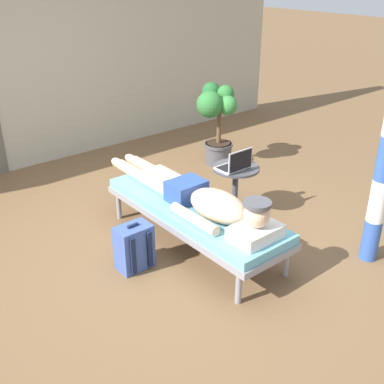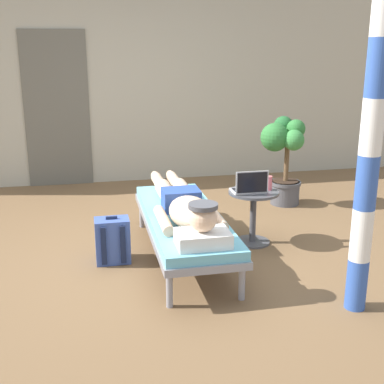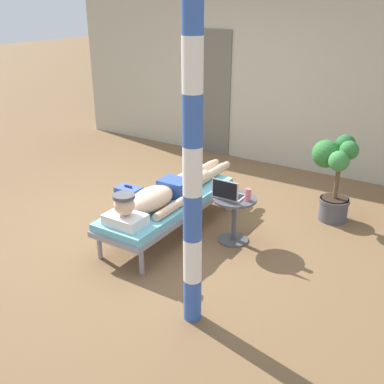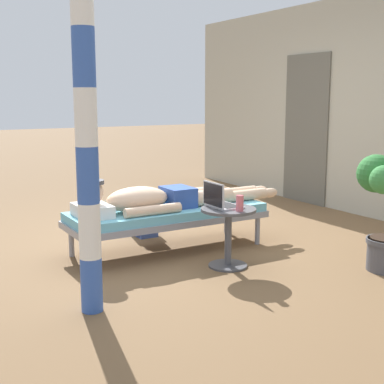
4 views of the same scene
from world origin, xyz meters
name	(u,v)px [view 1 (image 1 of 4)]	position (x,y,z in m)	size (l,w,h in m)	color
ground_plane	(167,246)	(0.00, 0.00, 0.00)	(40.00, 40.00, 0.00)	brown
house_wall_back	(46,55)	(0.22, 2.77, 1.35)	(7.60, 0.20, 2.70)	#B2AD99
lounge_chair	(194,211)	(0.22, -0.13, 0.35)	(0.65, 1.95, 0.42)	gray
person_reclining	(200,198)	(0.22, -0.22, 0.52)	(0.53, 2.17, 0.33)	white
side_table	(235,182)	(0.94, 0.08, 0.36)	(0.48, 0.48, 0.52)	#4C4C51
laptop	(236,164)	(0.88, 0.02, 0.58)	(0.31, 0.24, 0.23)	silver
drink_glass	(246,157)	(1.09, 0.09, 0.59)	(0.06, 0.06, 0.14)	#D86672
backpack	(134,247)	(-0.41, -0.09, 0.20)	(0.30, 0.26, 0.42)	#3F59A5
potted_plant	(217,119)	(1.68, 1.19, 0.61)	(0.53, 0.53, 1.04)	#4C4C51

